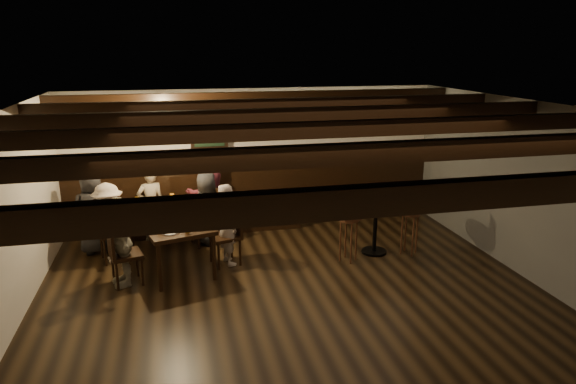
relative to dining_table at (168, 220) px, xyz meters
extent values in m
plane|color=black|center=(1.54, -2.00, -0.65)|extent=(7.00, 7.00, 0.00)
plane|color=black|center=(1.54, -2.00, 1.75)|extent=(7.00, 7.00, 0.00)
plane|color=beige|center=(1.54, 1.50, 0.55)|extent=(6.50, 0.00, 6.50)
plane|color=#555552|center=(4.79, -2.00, 0.55)|extent=(0.00, 7.00, 7.00)
cube|color=black|center=(1.54, 1.46, -0.10)|extent=(6.50, 0.08, 1.10)
cube|color=black|center=(0.74, 1.20, -0.43)|extent=(3.00, 0.45, 0.45)
cube|color=black|center=(0.74, 1.40, 1.10)|extent=(0.62, 0.12, 0.72)
cube|color=black|center=(0.74, 1.34, 1.10)|extent=(0.50, 0.02, 0.58)
cube|color=black|center=(1.54, -4.90, 1.66)|extent=(6.50, 0.10, 0.16)
cube|color=black|center=(1.54, -3.74, 1.66)|extent=(6.50, 0.10, 0.16)
cube|color=black|center=(1.54, -2.58, 1.66)|extent=(6.50, 0.10, 0.16)
cube|color=black|center=(1.54, -1.42, 1.66)|extent=(6.50, 0.10, 0.16)
cube|color=black|center=(1.54, -0.26, 1.66)|extent=(6.50, 0.10, 0.16)
cube|color=black|center=(1.54, 0.90, 1.66)|extent=(6.50, 0.10, 0.16)
sphere|color=#FFE099|center=(-1.21, 0.88, 1.54)|extent=(0.07, 0.07, 0.07)
sphere|color=#FFE099|center=(0.17, 0.88, 1.54)|extent=(0.07, 0.07, 0.07)
sphere|color=#FFE099|center=(1.54, 0.88, 1.54)|extent=(0.07, 0.07, 0.07)
sphere|color=#FFE099|center=(2.92, 0.88, 1.54)|extent=(0.07, 0.07, 0.07)
sphere|color=#FFE099|center=(4.29, 0.88, 1.54)|extent=(0.07, 0.07, 0.07)
cube|color=black|center=(0.00, 0.00, 0.03)|extent=(1.31, 2.05, 0.06)
cylinder|color=black|center=(-0.13, -0.96, -0.33)|extent=(0.06, 0.06, 0.65)
cylinder|color=black|center=(-0.59, 0.77, -0.33)|extent=(0.06, 0.06, 0.65)
cylinder|color=black|center=(0.59, -0.77, -0.33)|extent=(0.06, 0.06, 0.65)
cylinder|color=black|center=(0.13, 0.96, -0.33)|extent=(0.06, 0.06, 0.65)
cube|color=black|center=(-0.79, 0.26, -0.22)|extent=(0.52, 0.52, 0.05)
cube|color=black|center=(-0.98, 0.21, 0.04)|extent=(0.15, 0.42, 0.46)
cube|color=black|center=(-0.56, -0.61, -0.24)|extent=(0.49, 0.49, 0.05)
cube|color=black|center=(-0.74, -0.66, 0.00)|extent=(0.14, 0.39, 0.44)
cube|color=black|center=(0.56, 0.61, -0.21)|extent=(0.52, 0.52, 0.05)
cube|color=black|center=(0.75, 0.66, 0.04)|extent=(0.15, 0.42, 0.46)
cube|color=black|center=(0.79, -0.26, -0.23)|extent=(0.50, 0.50, 0.05)
cube|color=black|center=(0.97, -0.21, 0.01)|extent=(0.14, 0.40, 0.44)
imported|color=#262628|center=(-1.10, 0.64, 0.01)|extent=(0.74, 0.58, 1.33)
imported|color=gray|center=(-0.27, 1.01, -0.05)|extent=(0.50, 0.39, 1.20)
imported|color=maroon|center=(0.64, 1.10, 0.06)|extent=(0.81, 0.70, 1.43)
imported|color=#BCAE9F|center=(-0.84, 0.24, -0.06)|extent=(0.62, 0.85, 1.19)
imported|color=gray|center=(-0.61, -0.63, -0.04)|extent=(0.47, 0.77, 1.22)
imported|color=#27272A|center=(0.61, 0.63, -0.06)|extent=(0.51, 0.66, 1.19)
imported|color=#9F9286|center=(0.84, -0.24, -0.05)|extent=(0.39, 0.50, 1.21)
cylinder|color=#BF7219|center=(-0.45, 0.60, 0.13)|extent=(0.07, 0.07, 0.14)
cylinder|color=#BF7219|center=(0.08, 0.69, 0.13)|extent=(0.07, 0.07, 0.14)
cylinder|color=#BF7219|center=(-0.32, 0.02, 0.13)|extent=(0.07, 0.07, 0.14)
cylinder|color=silver|center=(0.24, 0.27, 0.13)|extent=(0.07, 0.07, 0.14)
cylinder|color=#BF7219|center=(-0.10, -0.49, 0.13)|extent=(0.07, 0.07, 0.14)
cylinder|color=silver|center=(0.33, -0.48, 0.13)|extent=(0.07, 0.07, 0.14)
cylinder|color=#BF7219|center=(0.25, -0.76, 0.13)|extent=(0.07, 0.07, 0.14)
cylinder|color=white|center=(0.03, -0.72, 0.07)|extent=(0.24, 0.24, 0.01)
cylinder|color=white|center=(0.25, -0.24, 0.07)|extent=(0.24, 0.24, 0.01)
cube|color=black|center=(0.01, -0.05, 0.12)|extent=(0.15, 0.10, 0.12)
cylinder|color=beige|center=(0.04, 0.32, 0.08)|extent=(0.05, 0.05, 0.05)
cylinder|color=black|center=(3.08, -0.35, -0.64)|extent=(0.39, 0.39, 0.04)
cylinder|color=black|center=(3.08, -0.35, -0.19)|extent=(0.06, 0.06, 0.88)
cylinder|color=black|center=(3.08, -0.35, 0.27)|extent=(0.53, 0.53, 0.04)
cylinder|color=#351C11|center=(2.58, -0.55, 0.00)|extent=(0.30, 0.30, 0.04)
cube|color=#351C11|center=(2.59, -0.69, 0.16)|extent=(0.27, 0.04, 0.28)
cylinder|color=#351C11|center=(3.58, -0.50, 0.00)|extent=(0.30, 0.30, 0.04)
cube|color=#351C11|center=(3.62, -0.64, 0.16)|extent=(0.26, 0.10, 0.28)
camera|label=1|loc=(0.12, -7.27, 2.42)|focal=32.00mm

